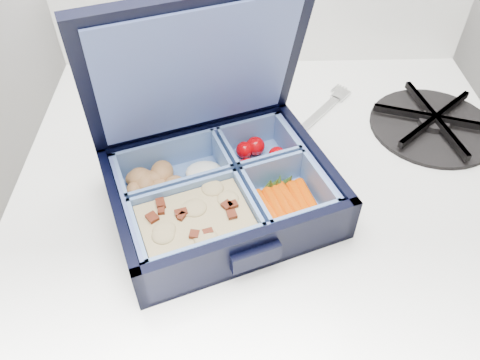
{
  "coord_description": "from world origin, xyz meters",
  "views": [
    {
      "loc": [
        -0.57,
        1.23,
        1.39
      ],
      "look_at": [
        -0.55,
        1.6,
        1.01
      ],
      "focal_mm": 35.0,
      "sensor_mm": 36.0,
      "label": 1
    }
  ],
  "objects_px": {
    "fork": "(311,121)",
    "burner_grate": "(434,121)",
    "stove": "(261,341)",
    "bento_box": "(222,192)"
  },
  "relations": [
    {
      "from": "burner_grate",
      "to": "fork",
      "type": "bearing_deg",
      "value": 174.29
    },
    {
      "from": "fork",
      "to": "burner_grate",
      "type": "bearing_deg",
      "value": 34.76
    },
    {
      "from": "burner_grate",
      "to": "fork",
      "type": "height_order",
      "value": "burner_grate"
    },
    {
      "from": "bento_box",
      "to": "burner_grate",
      "type": "height_order",
      "value": "bento_box"
    },
    {
      "from": "stove",
      "to": "burner_grate",
      "type": "distance_m",
      "value": 0.55
    },
    {
      "from": "stove",
      "to": "fork",
      "type": "height_order",
      "value": "fork"
    },
    {
      "from": "burner_grate",
      "to": "stove",
      "type": "bearing_deg",
      "value": -161.25
    },
    {
      "from": "bento_box",
      "to": "stove",
      "type": "bearing_deg",
      "value": 23.56
    },
    {
      "from": "bento_box",
      "to": "burner_grate",
      "type": "xyz_separation_m",
      "value": [
        0.3,
        0.14,
        -0.02
      ]
    },
    {
      "from": "stove",
      "to": "bento_box",
      "type": "height_order",
      "value": "bento_box"
    }
  ]
}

